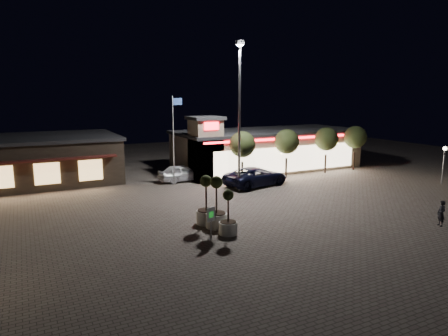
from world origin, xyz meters
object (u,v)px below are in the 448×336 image
pickup_truck (256,176)px  white_sedan (183,173)px  planter_mid (228,221)px  pedestrian (441,213)px  planter_left (216,212)px  valet_sign (211,217)px

pickup_truck → white_sedan: 7.10m
planter_mid → pedestrian: bearing=-20.5°
pickup_truck → planter_left: bearing=126.0°
white_sedan → valet_sign: size_ratio=2.47×
valet_sign → pickup_truck: bearing=48.3°
pedestrian → pickup_truck: bearing=-143.5°
white_sedan → planter_mid: 15.27m
planter_left → valet_sign: bearing=-123.8°
pedestrian → planter_mid: size_ratio=0.61×
white_sedan → planter_mid: bearing=166.0°
pickup_truck → planter_mid: bearing=130.6°
pickup_truck → pedestrian: (4.46, -14.86, -0.04)m
valet_sign → pedestrian: bearing=-17.2°
pickup_truck → pedestrian: pickup_truck is taller
white_sedan → valet_sign: 15.96m
white_sedan → planter_mid: planter_mid is taller
pickup_truck → white_sedan: (-5.20, 4.83, -0.06)m
pedestrian → planter_left: planter_left is taller
planter_mid → white_sedan: bearing=79.0°
valet_sign → white_sedan: bearing=74.7°
pickup_truck → planter_left: (-8.18, -8.73, 0.15)m
valet_sign → planter_mid: bearing=16.9°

